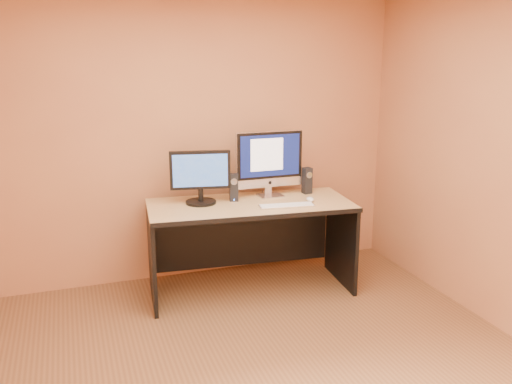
% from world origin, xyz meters
% --- Properties ---
extents(walls, '(4.00, 4.00, 2.60)m').
position_xyz_m(walls, '(0.00, 0.00, 1.30)').
color(walls, '#A66B43').
rests_on(walls, ground).
extents(desk, '(1.82, 0.93, 0.81)m').
position_xyz_m(desk, '(0.40, 1.42, 0.41)').
color(desk, tan).
rests_on(desk, ground).
extents(imac, '(0.63, 0.23, 0.60)m').
position_xyz_m(imac, '(0.65, 1.60, 1.12)').
color(imac, '#B9B8BD').
rests_on(imac, desk).
extents(second_monitor, '(0.57, 0.35, 0.46)m').
position_xyz_m(second_monitor, '(-0.00, 1.57, 1.04)').
color(second_monitor, black).
rests_on(second_monitor, desk).
extents(speaker_left, '(0.09, 0.09, 0.24)m').
position_xyz_m(speaker_left, '(0.29, 1.56, 0.93)').
color(speaker_left, black).
rests_on(speaker_left, desk).
extents(speaker_right, '(0.08, 0.08, 0.24)m').
position_xyz_m(speaker_right, '(1.01, 1.58, 0.93)').
color(speaker_right, black).
rests_on(speaker_right, desk).
extents(keyboard, '(0.48, 0.19, 0.02)m').
position_xyz_m(keyboard, '(0.66, 1.23, 0.82)').
color(keyboard, silver).
rests_on(keyboard, desk).
extents(mouse, '(0.09, 0.12, 0.04)m').
position_xyz_m(mouse, '(0.92, 1.32, 0.83)').
color(mouse, silver).
rests_on(mouse, desk).
extents(cable_a, '(0.03, 0.24, 0.01)m').
position_xyz_m(cable_a, '(0.71, 1.70, 0.82)').
color(cable_a, black).
rests_on(cable_a, desk).
extents(cable_b, '(0.08, 0.19, 0.01)m').
position_xyz_m(cable_b, '(0.61, 1.70, 0.82)').
color(cable_b, black).
rests_on(cable_b, desk).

